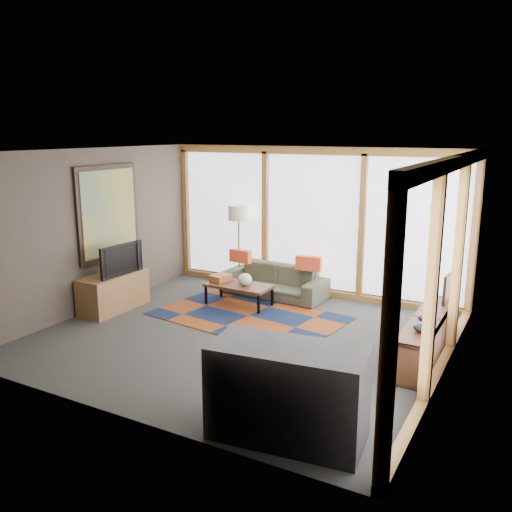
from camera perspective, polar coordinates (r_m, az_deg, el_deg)
The scene contains 17 objects.
ground at distance 7.80m, azimuth -1.42°, elevation -8.49°, with size 5.50×5.50×0.00m, color #2B2B28.
room_envelope at distance 7.63m, azimuth 3.85°, elevation 3.06°, with size 5.52×5.02×2.62m.
rug at distance 8.60m, azimuth -0.80°, elevation -6.33°, with size 2.85×1.83×0.01m, color maroon.
sofa at distance 9.56m, azimuth 1.86°, elevation -2.65°, with size 1.87×0.73×0.55m, color #353929.
pillow_left at distance 9.73m, azimuth -1.65°, elevation -0.01°, with size 0.41×0.12×0.23m, color #D64422.
pillow_right at distance 9.22m, azimuth 5.56°, elevation -0.76°, with size 0.44×0.13×0.24m, color #D64422.
floor_lamp at distance 10.04m, azimuth -1.82°, elevation 1.02°, with size 0.38×0.38×1.53m, color #2E2317, non-canonical shape.
coffee_table at distance 9.08m, azimuth -1.82°, elevation -4.11°, with size 1.09×0.55×0.36m, color #35170F, non-canonical shape.
book_stack at distance 9.23m, azimuth -3.74°, elevation -2.31°, with size 0.25×0.32×0.11m, color brown.
vase at distance 8.95m, azimuth -1.19°, elevation -2.48°, with size 0.23×0.23×0.20m, color beige.
bookshelf at distance 7.41m, azimuth 17.54°, elevation -8.13°, with size 0.38×2.11×0.53m, color #35170F, non-canonical shape.
bowl_a at distance 6.79m, azimuth 17.10°, elevation -7.18°, with size 0.22×0.22×0.11m, color black.
bowl_b at distance 7.17m, azimuth 17.28°, elevation -6.24°, with size 0.16×0.16×0.08m, color black.
shelf_picture at distance 7.92m, azimuth 19.50°, elevation -3.30°, with size 0.04×0.32×0.41m, color black.
tv_console at distance 9.14m, azimuth -14.75°, elevation -3.66°, with size 0.50×1.20×0.60m, color brown.
television at distance 8.96m, azimuth -14.35°, elevation -0.31°, with size 0.88×0.12×0.51m, color black.
bar_counter at distance 5.26m, azimuth 3.36°, elevation -14.16°, with size 1.46×0.68×0.92m, color black.
Camera 1 is at (3.64, -6.27, 2.87)m, focal length 38.00 mm.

